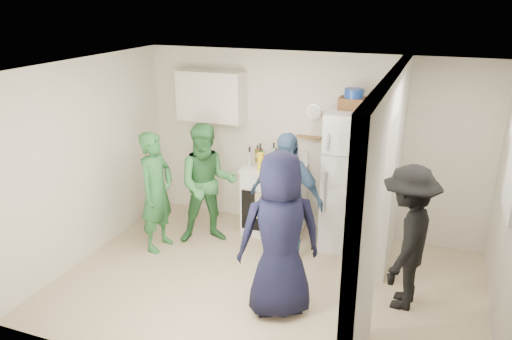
{
  "coord_description": "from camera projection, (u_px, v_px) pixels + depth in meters",
  "views": [
    {
      "loc": [
        1.67,
        -4.77,
        3.21
      ],
      "look_at": [
        -0.3,
        0.4,
        1.25
      ],
      "focal_mm": 35.0,
      "sensor_mm": 36.0,
      "label": 1
    }
  ],
  "objects": [
    {
      "name": "floor",
      "position": [
        268.0,
        284.0,
        5.84
      ],
      "size": [
        4.8,
        4.8,
        0.0
      ],
      "primitive_type": "plane",
      "color": "tan",
      "rests_on": "ground"
    },
    {
      "name": "wall_back",
      "position": [
        309.0,
        143.0,
        6.91
      ],
      "size": [
        4.8,
        0.0,
        4.8
      ],
      "primitive_type": "plane",
      "rotation": [
        1.57,
        0.0,
        0.0
      ],
      "color": "silver",
      "rests_on": "floor"
    },
    {
      "name": "wall_front",
      "position": [
        197.0,
        258.0,
        3.92
      ],
      "size": [
        4.8,
        0.0,
        4.8
      ],
      "primitive_type": "plane",
      "rotation": [
        -1.57,
        0.0,
        0.0
      ],
      "color": "silver",
      "rests_on": "floor"
    },
    {
      "name": "wall_left",
      "position": [
        87.0,
        160.0,
        6.22
      ],
      "size": [
        0.0,
        3.4,
        3.4
      ],
      "primitive_type": "plane",
      "rotation": [
        1.57,
        0.0,
        1.57
      ],
      "color": "silver",
      "rests_on": "floor"
    },
    {
      "name": "ceiling",
      "position": [
        270.0,
        69.0,
        5.0
      ],
      "size": [
        4.8,
        4.8,
        0.0
      ],
      "primitive_type": "plane",
      "rotation": [
        3.14,
        0.0,
        0.0
      ],
      "color": "white",
      "rests_on": "wall_back"
    },
    {
      "name": "partition_pier_back",
      "position": [
        393.0,
        167.0,
        5.98
      ],
      "size": [
        0.12,
        1.2,
        2.5
      ],
      "primitive_type": "cube",
      "color": "silver",
      "rests_on": "floor"
    },
    {
      "name": "partition_pier_front",
      "position": [
        363.0,
        250.0,
        4.05
      ],
      "size": [
        0.12,
        1.2,
        2.5
      ],
      "primitive_type": "cube",
      "color": "silver",
      "rests_on": "floor"
    },
    {
      "name": "partition_header",
      "position": [
        390.0,
        97.0,
        4.66
      ],
      "size": [
        0.12,
        1.0,
        0.4
      ],
      "primitive_type": "cube",
      "color": "silver",
      "rests_on": "partition_pier_back"
    },
    {
      "name": "stove",
      "position": [
        274.0,
        199.0,
        7.01
      ],
      "size": [
        0.81,
        0.67,
        0.96
      ],
      "primitive_type": "cube",
      "color": "white",
      "rests_on": "floor"
    },
    {
      "name": "upper_cabinet",
      "position": [
        211.0,
        96.0,
        7.02
      ],
      "size": [
        0.95,
        0.34,
        0.7
      ],
      "primitive_type": "cube",
      "color": "silver",
      "rests_on": "wall_back"
    },
    {
      "name": "fridge",
      "position": [
        355.0,
        181.0,
        6.46
      ],
      "size": [
        0.76,
        0.74,
        1.84
      ],
      "primitive_type": "cube",
      "color": "silver",
      "rests_on": "floor"
    },
    {
      "name": "wicker_basket",
      "position": [
        353.0,
        104.0,
        6.21
      ],
      "size": [
        0.35,
        0.25,
        0.15
      ],
      "primitive_type": "cube",
      "color": "brown",
      "rests_on": "fridge"
    },
    {
      "name": "blue_bowl",
      "position": [
        354.0,
        93.0,
        6.17
      ],
      "size": [
        0.24,
        0.24,
        0.11
      ],
      "primitive_type": "cylinder",
      "color": "navy",
      "rests_on": "wicker_basket"
    },
    {
      "name": "yellow_cup_stack_top",
      "position": [
        378.0,
        104.0,
        5.95
      ],
      "size": [
        0.09,
        0.09,
        0.25
      ],
      "primitive_type": "cylinder",
      "color": "gold",
      "rests_on": "fridge"
    },
    {
      "name": "wall_clock",
      "position": [
        314.0,
        112.0,
        6.73
      ],
      "size": [
        0.22,
        0.02,
        0.22
      ],
      "primitive_type": "cylinder",
      "rotation": [
        1.57,
        0.0,
        0.0
      ],
      "color": "white",
      "rests_on": "wall_back"
    },
    {
      "name": "spice_shelf",
      "position": [
        309.0,
        137.0,
        6.84
      ],
      "size": [
        0.35,
        0.08,
        0.03
      ],
      "primitive_type": "cube",
      "color": "olive",
      "rests_on": "wall_back"
    },
    {
      "name": "yellow_cup_stack_stove",
      "position": [
        261.0,
        162.0,
        6.66
      ],
      "size": [
        0.09,
        0.09,
        0.25
      ],
      "primitive_type": "cylinder",
      "color": "yellow",
      "rests_on": "stove"
    },
    {
      "name": "red_cup",
      "position": [
        285.0,
        169.0,
        6.58
      ],
      "size": [
        0.09,
        0.09,
        0.12
      ],
      "primitive_type": "cylinder",
      "color": "red",
      "rests_on": "stove"
    },
    {
      "name": "person_green_left",
      "position": [
        157.0,
        192.0,
        6.44
      ],
      "size": [
        0.42,
        0.61,
        1.59
      ],
      "primitive_type": "imported",
      "rotation": [
        0.0,
        0.0,
        1.5
      ],
      "color": "#2F753F",
      "rests_on": "floor"
    },
    {
      "name": "person_green_center",
      "position": [
        208.0,
        184.0,
        6.62
      ],
      "size": [
        1.0,
        0.93,
        1.64
      ],
      "primitive_type": "imported",
      "rotation": [
        0.0,
        0.0,
        0.5
      ],
      "color": "#377F3B",
      "rests_on": "floor"
    },
    {
      "name": "person_denim",
      "position": [
        286.0,
        199.0,
        6.11
      ],
      "size": [
        1.04,
        0.57,
        1.68
      ],
      "primitive_type": "imported",
      "rotation": [
        0.0,
        0.0,
        -0.17
      ],
      "color": "#3C5983",
      "rests_on": "floor"
    },
    {
      "name": "person_navy",
      "position": [
        280.0,
        235.0,
        5.07
      ],
      "size": [
        1.03,
        0.92,
        1.78
      ],
      "primitive_type": "imported",
      "rotation": [
        0.0,
        0.0,
        -2.62
      ],
      "color": "black",
      "rests_on": "floor"
    },
    {
      "name": "person_nook",
      "position": [
        407.0,
        238.0,
        5.22
      ],
      "size": [
        0.71,
        1.09,
        1.59
      ],
      "primitive_type": "imported",
      "rotation": [
        0.0,
        0.0,
        -1.69
      ],
      "color": "black",
      "rests_on": "floor"
    },
    {
      "name": "bottle_a",
      "position": [
        258.0,
        153.0,
        7.03
      ],
      "size": [
        0.08,
        0.08,
        0.25
      ],
      "primitive_type": "cylinder",
      "color": "brown",
      "rests_on": "stove"
    },
    {
      "name": "bottle_b",
      "position": [
        260.0,
        156.0,
        6.81
      ],
      "size": [
        0.08,
        0.08,
        0.3
      ],
      "primitive_type": "cylinder",
      "color": "#204B19",
      "rests_on": "stove"
    },
    {
      "name": "bottle_c",
      "position": [
        274.0,
        153.0,
        6.97
      ],
      "size": [
        0.07,
        0.07,
        0.29
      ],
      "primitive_type": "cylinder",
      "color": "#A4ABB2",
      "rests_on": "stove"
    },
    {
      "name": "bottle_d",
      "position": [
        276.0,
        158.0,
        6.76
      ],
      "size": [
        0.06,
        0.06,
        0.28
      ],
      "primitive_type": "cylinder",
      "color": "#603610",
      "rests_on": "stove"
    },
    {
      "name": "bottle_e",
      "position": [
        285.0,
        156.0,
        6.93
      ],
      "size": [
        0.08,
        0.08,
        0.24
      ],
      "primitive_type": "cylinder",
      "color": "#9597A5",
      "rests_on": "stove"
    },
    {
      "name": "bottle_f",
      "position": [
        286.0,
        160.0,
        6.76
      ],
      "size": [
        0.07,
        0.07,
        0.25
      ],
      "primitive_type": "cylinder",
      "color": "#1A3A15",
      "rests_on": "stove"
    },
    {
      "name": "bottle_g",
      "position": [
        296.0,
        155.0,
        6.85
      ],
      "size": [
        0.06,
        0.06,
        0.32
      ],
      "primitive_type": "cylinder",
      "color": "brown",
      "rests_on": "stove"
    },
    {
      "name": "bottle_h",
      "position": [
        250.0,
        157.0,
        6.81
      ],
      "size": [
        0.07,
        0.07,
        0.29
      ],
      "primitive_type": "cylinder",
      "color": "#9FA3AA",
      "rests_on": "stove"
    },
    {
      "name": "bottle_i",
      "position": [
        279.0,
        155.0,
        6.89
      ],
      "size": [
        0.08,
        0.08,
        0.28
      ],
      "primitive_type": "cylinder",
      "color": "#573D0F",
      "rests_on": "stove"
    },
    {
      "name": "bottle_j",
      "position": [
        292.0,
        163.0,
        6.62
      ],
      "size": [
        0.07,
        0.07,
        0.26
      ],
      "primitive_type": "cylinder",
      "color": "#205D29",
      "rests_on": "stove"
    },
    {
      "name": "bottle_k",
      "position": [
        260.0,
        153.0,
        6.93
      ],
      "size": [
        0.08,
        0.08,
        0.3
      ],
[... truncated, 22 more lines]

